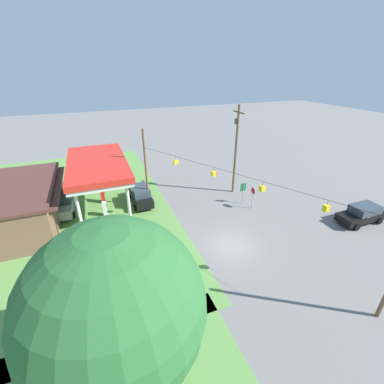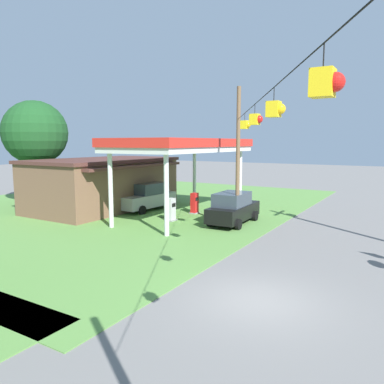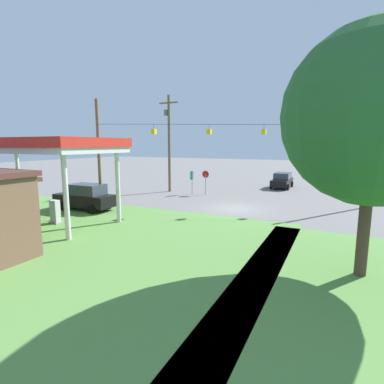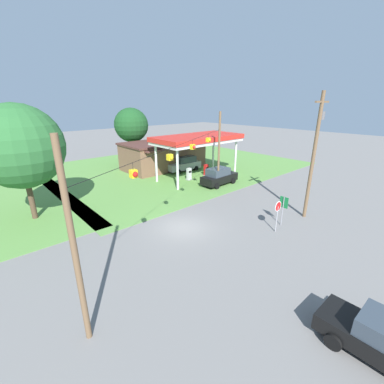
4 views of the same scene
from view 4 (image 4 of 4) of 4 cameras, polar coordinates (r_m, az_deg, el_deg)
ground_plane at (r=20.53m, az=-1.96°, el=-7.93°), size 160.00×160.00×0.00m
grass_verge_station_corner at (r=40.44m, az=-3.80°, el=5.90°), size 36.00×28.00×0.04m
gas_station_canopy at (r=32.72m, az=1.35°, el=11.58°), size 11.43×5.54×5.49m
gas_station_store at (r=38.76m, az=-6.35°, el=8.23°), size 11.76×7.07×3.96m
fuel_pump_near at (r=32.57m, az=-0.67°, el=3.93°), size 0.71×0.56×1.55m
fuel_pump_far at (r=34.58m, az=3.15°, el=4.82°), size 0.71×0.56×1.55m
car_at_pumps_front at (r=30.72m, az=6.03°, el=3.45°), size 4.90×2.25×2.07m
car_at_pumps_rear at (r=36.91m, az=-1.77°, el=6.30°), size 5.18×2.34×2.12m
stop_sign_roadside at (r=20.20m, az=18.51°, el=-3.80°), size 0.80×0.08×2.50m
route_sign at (r=21.53m, az=19.65°, el=-2.78°), size 0.10×0.70×2.40m
utility_pole_main at (r=22.92m, az=25.58°, el=8.20°), size 2.20×0.44×10.23m
signal_span_gantry at (r=18.85m, az=-2.09°, el=4.69°), size 19.02×10.24×8.49m
tree_behind_station at (r=42.17m, az=-13.34°, el=14.24°), size 5.21×5.21×8.63m
tree_west_verge at (r=24.31m, az=-33.95°, el=8.33°), size 6.60×6.60×9.43m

